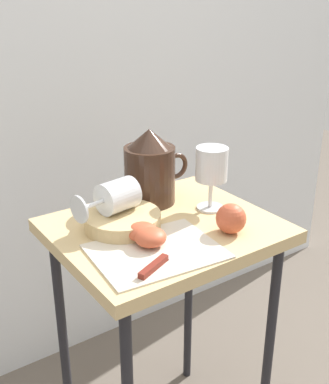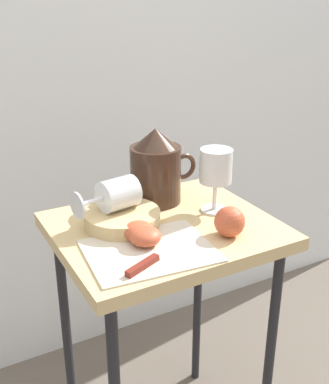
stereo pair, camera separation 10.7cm
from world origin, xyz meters
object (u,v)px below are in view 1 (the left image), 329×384
(basket_tray, at_px, (123,221))
(apple_half_left, at_px, (142,232))
(pitcher, at_px, (150,173))
(wine_glass_tipped_near, at_px, (116,196))
(wine_glass_upright, at_px, (212,168))
(table, at_px, (165,256))
(apple_whole, at_px, (231,219))
(knife, at_px, (164,259))
(apple_half_right, at_px, (150,237))

(basket_tray, xyz_separation_m, apple_half_left, (0.00, -0.08, 0.00))
(pitcher, distance_m, wine_glass_tipped_near, 0.15)
(pitcher, xyz_separation_m, wine_glass_upright, (0.09, -0.12, 0.03))
(table, distance_m, wine_glass_upright, 0.23)
(wine_glass_upright, relative_size, apple_half_left, 2.31)
(apple_whole, relative_size, knife, 0.32)
(table, relative_size, apple_whole, 10.06)
(basket_tray, bearing_deg, apple_half_left, -88.33)
(knife, bearing_deg, basket_tray, 86.44)
(wine_glass_upright, height_order, wine_glass_tipped_near, wine_glass_upright)
(pitcher, bearing_deg, table, -109.75)
(basket_tray, xyz_separation_m, knife, (-0.01, -0.18, -0.01))
(pitcher, xyz_separation_m, knife, (-0.14, -0.26, -0.07))
(wine_glass_tipped_near, bearing_deg, pitcher, 27.10)
(wine_glass_upright, bearing_deg, basket_tray, 172.01)
(apple_whole, xyz_separation_m, knife, (-0.19, -0.02, -0.02))
(pitcher, height_order, apple_whole, pitcher)
(pitcher, bearing_deg, apple_half_right, -123.26)
(apple_half_right, height_order, apple_whole, apple_whole)
(wine_glass_upright, distance_m, apple_half_left, 0.24)
(apple_half_right, bearing_deg, pitcher, 56.74)
(wine_glass_upright, distance_m, apple_half_right, 0.25)
(basket_tray, distance_m, wine_glass_upright, 0.24)
(apple_half_right, bearing_deg, knife, -101.69)
(wine_glass_upright, distance_m, apple_whole, 0.15)
(pitcher, xyz_separation_m, apple_half_right, (-0.13, -0.19, -0.05))
(apple_half_right, bearing_deg, basket_tray, 91.62)
(wine_glass_tipped_near, xyz_separation_m, knife, (-0.01, -0.19, -0.06))
(wine_glass_tipped_near, height_order, apple_half_right, wine_glass_tipped_near)
(apple_whole, height_order, knife, apple_whole)
(table, bearing_deg, apple_whole, -49.14)
(table, bearing_deg, knife, -125.47)
(wine_glass_upright, distance_m, knife, 0.29)
(table, bearing_deg, wine_glass_upright, 3.73)
(basket_tray, bearing_deg, wine_glass_upright, -7.99)
(basket_tray, xyz_separation_m, apple_half_right, (0.00, -0.11, 0.00))
(pitcher, height_order, apple_half_right, pitcher)
(table, bearing_deg, basket_tray, 154.34)
(pitcher, bearing_deg, apple_half_left, -127.87)
(apple_half_left, xyz_separation_m, knife, (-0.01, -0.10, -0.01))
(pitcher, bearing_deg, basket_tray, -146.45)
(wine_glass_tipped_near, height_order, knife, wine_glass_tipped_near)
(apple_half_left, distance_m, knife, 0.10)
(wine_glass_tipped_near, bearing_deg, knife, -91.77)
(table, distance_m, apple_half_left, 0.14)
(table, distance_m, basket_tray, 0.14)
(wine_glass_tipped_near, relative_size, knife, 0.74)
(apple_half_left, height_order, apple_whole, apple_whole)
(basket_tray, bearing_deg, apple_half_right, -88.38)
(wine_glass_upright, bearing_deg, pitcher, 128.70)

